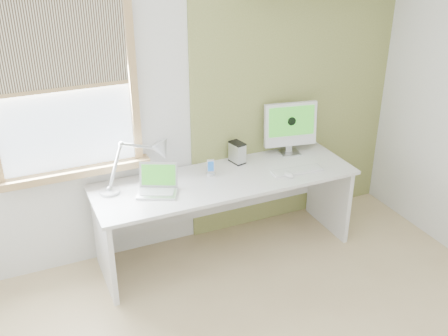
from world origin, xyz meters
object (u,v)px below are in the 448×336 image
desk (223,195)px  laptop (158,185)px  external_drive (237,152)px  desk_lamp (152,156)px  imac (290,125)px

desk → laptop: 0.63m
laptop → external_drive: bearing=16.0°
laptop → desk_lamp: bearing=82.7°
desk → laptop: size_ratio=5.83×
external_drive → imac: size_ratio=0.39×
desk → external_drive: external_drive is taller
desk → desk_lamp: (-0.55, 0.16, 0.40)m
desk → external_drive: bearing=39.0°
laptop → external_drive: size_ratio=2.00×
desk → desk_lamp: bearing=163.8°
desk → imac: (0.74, 0.17, 0.46)m
desk → external_drive: size_ratio=11.67×
desk_lamp → imac: size_ratio=1.46×
imac → external_drive: bearing=179.6°
laptop → external_drive: laptop is taller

